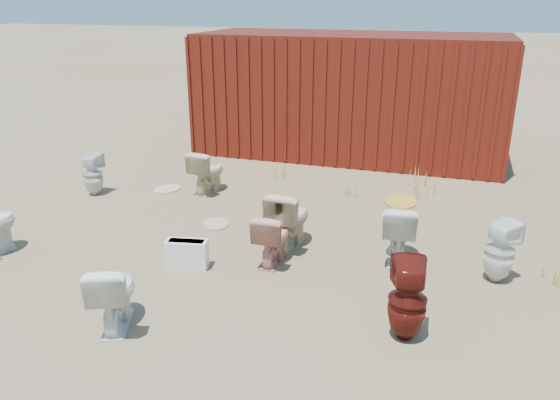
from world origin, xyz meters
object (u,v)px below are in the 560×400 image
(toilet_front_maroon, at_px, (407,300))
(toilet_back_beige_left, at_px, (208,171))
(toilet_back_a, at_px, (93,174))
(toilet_back_beige_right, at_px, (289,218))
(shipping_container, at_px, (350,95))
(toilet_front_pink, at_px, (273,238))
(loose_tank, at_px, (187,254))
(toilet_front_c, at_px, (113,294))
(toilet_back_e, at_px, (500,251))
(toilet_back_yellowlid, at_px, (398,231))

(toilet_front_maroon, distance_m, toilet_back_beige_left, 4.81)
(toilet_back_a, bearing_deg, toilet_back_beige_right, 165.62)
(toilet_front_maroon, bearing_deg, toilet_back_beige_left, -51.82)
(toilet_back_a, height_order, toilet_back_beige_right, toilet_back_beige_right)
(shipping_container, distance_m, toilet_front_maroon, 6.73)
(toilet_front_pink, height_order, loose_tank, toilet_front_pink)
(toilet_front_c, bearing_deg, shipping_container, -118.86)
(toilet_front_c, relative_size, toilet_front_maroon, 0.87)
(toilet_back_a, relative_size, loose_tank, 1.39)
(toilet_back_beige_left, bearing_deg, toilet_back_a, 29.05)
(toilet_back_a, bearing_deg, shipping_container, -132.11)
(toilet_front_pink, xyz_separation_m, toilet_front_maroon, (1.72, -1.11, 0.08))
(toilet_front_c, bearing_deg, toilet_back_e, -171.04)
(toilet_front_c, xyz_separation_m, toilet_back_yellowlid, (2.48, 2.34, 0.02))
(toilet_back_a, bearing_deg, toilet_back_e, 169.86)
(toilet_front_c, height_order, toilet_front_maroon, toilet_front_maroon)
(toilet_back_e, xyz_separation_m, loose_tank, (-3.53, -0.81, -0.20))
(shipping_container, relative_size, toilet_back_beige_left, 8.32)
(shipping_container, bearing_deg, loose_tank, -97.91)
(toilet_back_a, xyz_separation_m, loose_tank, (2.66, -1.86, -0.17))
(toilet_back_a, bearing_deg, toilet_back_beige_left, -158.67)
(toilet_front_pink, relative_size, toilet_front_maroon, 0.81)
(toilet_front_maroon, relative_size, toilet_back_e, 1.09)
(toilet_back_e, relative_size, loose_tank, 1.49)
(toilet_back_beige_right, xyz_separation_m, loose_tank, (-0.99, -0.96, -0.22))
(toilet_front_maroon, distance_m, loose_tank, 2.74)
(toilet_front_c, xyz_separation_m, toilet_back_e, (3.63, 2.15, 0.02))
(toilet_front_c, relative_size, toilet_back_yellowlid, 0.95)
(toilet_back_beige_right, bearing_deg, toilet_back_e, -179.28)
(toilet_front_maroon, relative_size, toilet_back_beige_right, 1.04)
(toilet_back_beige_left, distance_m, toilet_back_e, 4.79)
(shipping_container, xyz_separation_m, toilet_front_maroon, (1.85, -6.42, -0.79))
(toilet_back_beige_right, bearing_deg, toilet_back_a, -9.78)
(shipping_container, xyz_separation_m, toilet_back_yellowlid, (1.58, -4.75, -0.83))
(toilet_front_pink, relative_size, toilet_front_c, 0.93)
(toilet_front_pink, xyz_separation_m, toilet_back_a, (-3.59, 1.42, 0.02))
(toilet_back_beige_left, distance_m, loose_tank, 2.72)
(toilet_back_yellowlid, distance_m, toilet_back_e, 1.17)
(shipping_container, distance_m, toilet_back_a, 5.28)
(shipping_container, height_order, toilet_front_pink, shipping_container)
(toilet_front_maroon, height_order, toilet_back_beige_left, toilet_front_maroon)
(shipping_container, xyz_separation_m, toilet_back_a, (-3.46, -3.89, -0.85))
(loose_tank, bearing_deg, toilet_back_beige_right, 32.96)
(shipping_container, distance_m, loose_tank, 5.90)
(loose_tank, bearing_deg, toilet_front_pink, 14.24)
(toilet_front_pink, relative_size, loose_tank, 1.32)
(toilet_front_pink, bearing_deg, toilet_back_yellowlid, -159.52)
(toilet_back_beige_left, bearing_deg, toilet_back_beige_right, 147.36)
(toilet_front_pink, distance_m, toilet_front_c, 2.06)
(shipping_container, bearing_deg, toilet_back_beige_right, -87.74)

